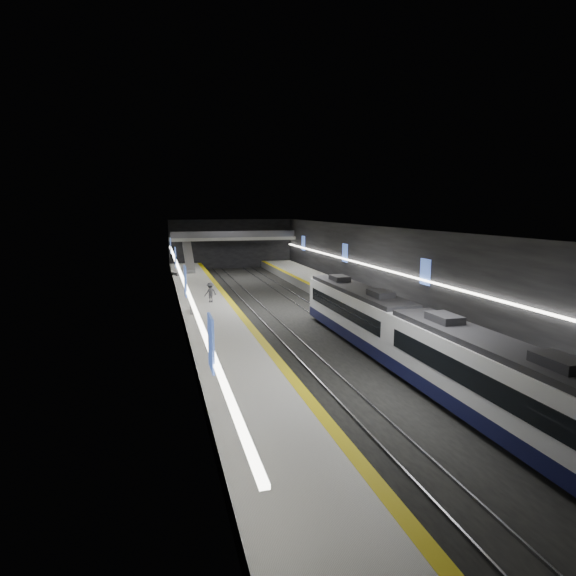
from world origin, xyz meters
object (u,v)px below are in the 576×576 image
object	(u,v)px
train	(407,336)
passenger_right_b	(571,379)
bench_right_far	(353,284)
bench_right_near	(454,323)
passenger_right_a	(414,316)
passenger_left_a	(210,290)
escalator	(189,257)
bench_left_near	(193,310)
passenger_left_b	(210,293)
bench_left_far	(176,274)

from	to	relation	value
train	passenger_right_b	world-z (taller)	train
bench_right_far	bench_right_near	bearing A→B (deg)	-95.84
passenger_right_a	passenger_left_a	bearing A→B (deg)	31.54
bench_right_far	passenger_right_b	size ratio (longest dim) A/B	1.06
escalator	bench_right_far	size ratio (longest dim) A/B	4.38
train	bench_left_near	size ratio (longest dim) A/B	15.14
passenger_left_a	passenger_left_b	xyz separation A→B (m)	(-0.22, -2.30, 0.17)
bench_left_near	bench_right_near	world-z (taller)	bench_left_near
passenger_right_b	passenger_left_b	xyz separation A→B (m)	(-13.82, 27.70, 0.07)
escalator	passenger_left_a	xyz separation A→B (m)	(0.58, -22.40, -1.14)
bench_right_far	passenger_left_a	size ratio (longest dim) A/B	1.19
passenger_right_a	passenger_left_a	world-z (taller)	passenger_right_a
bench_right_near	passenger_right_b	distance (m)	13.70
passenger_left_a	passenger_left_b	bearing A→B (deg)	-20.16
escalator	passenger_left_a	distance (m)	22.44
bench_left_near	bench_right_near	bearing A→B (deg)	-26.05
bench_right_far	passenger_right_b	distance (m)	32.97
passenger_right_a	escalator	bearing A→B (deg)	11.14
bench_left_far	passenger_left_a	size ratio (longest dim) A/B	1.16
escalator	bench_left_far	size ratio (longest dim) A/B	4.53
bench_left_near	passenger_right_a	size ratio (longest dim) A/B	1.23
train	escalator	bearing A→B (deg)	102.67
bench_right_far	train	bearing A→B (deg)	-111.53
train	passenger_right_b	bearing A→B (deg)	-62.20
bench_left_far	bench_right_far	world-z (taller)	bench_right_far
escalator	passenger_right_b	bearing A→B (deg)	-74.87
bench_left_far	bench_right_far	xyz separation A→B (m)	(19.00, -14.46, 0.01)
bench_right_near	passenger_right_b	bearing A→B (deg)	-104.18
escalator	bench_left_far	distance (m)	5.73
passenger_right_b	passenger_left_a	xyz separation A→B (m)	(-13.60, 30.00, -0.10)
bench_left_far	bench_right_near	size ratio (longest dim) A/B	0.91
passenger_right_a	passenger_left_b	bearing A→B (deg)	36.52
passenger_right_a	passenger_left_a	distance (m)	20.79
bench_right_far	bench_left_far	bearing A→B (deg)	136.88
bench_left_far	passenger_left_b	size ratio (longest dim) A/B	0.94
train	bench_right_far	world-z (taller)	train
passenger_right_a	bench_left_far	bearing A→B (deg)	16.84
bench_right_near	bench_right_far	world-z (taller)	bench_right_near
train	bench_left_far	distance (m)	41.19
bench_left_far	passenger_left_b	bearing A→B (deg)	-101.59
passenger_left_b	bench_right_near	bearing A→B (deg)	115.71
bench_left_near	bench_right_far	distance (m)	20.74
escalator	bench_right_near	bearing A→B (deg)	-66.46
bench_left_near	passenger_right_a	world-z (taller)	passenger_right_a
train	passenger_right_a	bearing A→B (deg)	56.83
passenger_right_a	bench_right_near	bearing A→B (deg)	-116.03
train	bench_left_near	xyz separation A→B (m)	(-11.57, 15.71, -0.95)
escalator	passenger_left_b	bearing A→B (deg)	-89.18
bench_right_far	passenger_left_a	bearing A→B (deg)	-176.04
passenger_right_a	passenger_right_b	xyz separation A→B (m)	(0.03, -14.25, 0.06)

